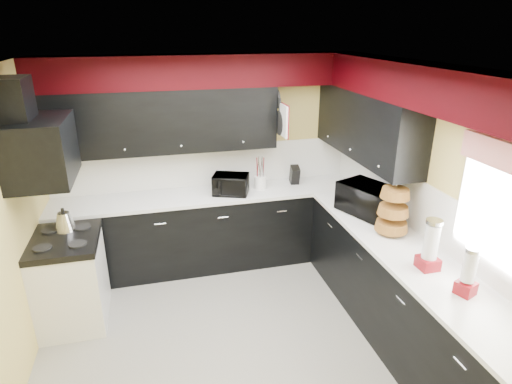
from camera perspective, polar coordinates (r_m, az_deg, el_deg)
ground at (r=4.28m, az=-2.55°, el=-19.40°), size 3.60×3.60×0.00m
wall_back at (r=5.25m, az=-6.81°, el=4.17°), size 3.60×0.06×2.50m
wall_right at (r=4.28m, az=21.47°, el=-1.28°), size 0.06×3.60×2.50m
ceiling at (r=3.25m, az=-3.29°, el=16.21°), size 3.60×3.60×0.06m
cab_back at (r=5.27m, az=-5.98°, el=-5.11°), size 3.60×0.60×0.90m
cab_right at (r=4.27m, az=18.92°, el=-13.17°), size 0.60×3.00×0.90m
counter_back at (r=5.08m, az=-6.18°, el=-0.36°), size 3.62×0.64×0.04m
counter_right at (r=4.03m, az=19.71°, el=-7.63°), size 0.64×3.02×0.04m
splash_back at (r=5.26m, az=-6.76°, el=3.51°), size 3.60×0.02×0.50m
splash_right at (r=4.30m, az=21.25°, el=-2.03°), size 0.02×3.60×0.50m
upper_back at (r=4.90m, az=-12.68°, el=9.23°), size 2.60×0.35×0.70m
upper_right at (r=4.76m, az=14.48°, el=8.70°), size 0.35×1.80×0.70m
soffit_back at (r=4.86m, az=-7.08°, el=15.74°), size 3.60×0.36×0.35m
soffit_right at (r=3.77m, az=22.98°, el=12.65°), size 0.36×3.24×0.35m
stove at (r=4.67m, az=-23.37°, el=-10.97°), size 0.60×0.75×0.86m
cooktop at (r=4.45m, az=-24.23°, el=-5.93°), size 0.62×0.77×0.06m
hood at (r=4.16m, az=-26.75°, el=5.01°), size 0.50×0.78×0.55m
hood_duct at (r=4.11m, az=-29.52°, el=10.41°), size 0.24×0.40×0.40m
window at (r=3.54m, az=30.10°, el=-2.21°), size 0.03×0.86×0.96m
valance at (r=3.38m, az=30.67°, el=3.92°), size 0.04×0.88×0.20m
pan_top at (r=5.00m, az=2.77°, el=12.28°), size 0.03×0.22×0.40m
pan_mid at (r=4.93m, az=3.16°, el=9.17°), size 0.03×0.28×0.46m
pan_low at (r=5.18m, az=2.29°, el=9.45°), size 0.03×0.24×0.42m
cut_board at (r=4.81m, az=3.71°, el=9.46°), size 0.03×0.26×0.35m
baskets at (r=4.19m, az=17.82°, el=-2.29°), size 0.27×0.27×0.50m
deco_plate at (r=3.74m, az=26.23°, el=10.92°), size 0.03×0.24×0.24m
toaster_oven at (r=4.99m, az=-3.39°, el=1.02°), size 0.49×0.46×0.23m
microwave at (r=4.60m, az=14.62°, el=-0.93°), size 0.57×0.67×0.31m
utensil_crock at (r=5.16m, az=0.57°, el=1.34°), size 0.17×0.17×0.16m
knife_block at (r=5.32m, az=5.17°, el=2.26°), size 0.12×0.15×0.23m
kettle at (r=4.56m, az=-24.17°, el=-3.58°), size 0.21×0.21×0.18m
dispenser_a at (r=3.71m, az=22.24°, el=-6.66°), size 0.15×0.15×0.41m
dispenser_b at (r=3.51m, az=26.46°, el=-9.76°), size 0.16×0.16×0.34m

